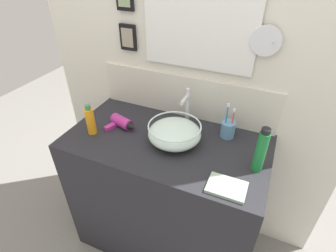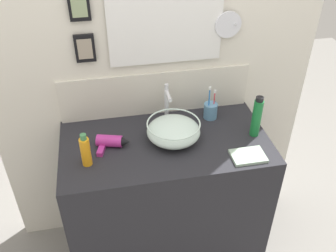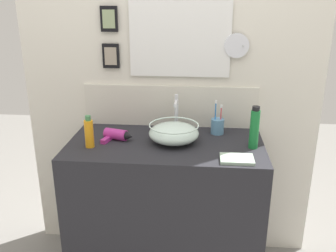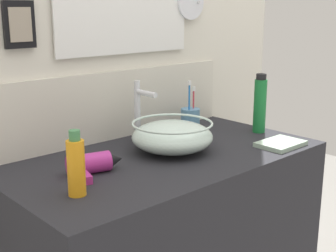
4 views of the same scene
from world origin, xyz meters
The scene contains 8 objects.
back_panel centered at (0.00, 0.32, 1.29)m, with size 1.85×0.10×2.59m.
glass_bowl_sink centered at (0.05, 0.01, 0.94)m, with size 0.28×0.28×0.11m.
faucet centered at (0.05, 0.19, 1.02)m, with size 0.02×0.12×0.23m.
hair_drier centered at (-0.28, 0.02, 0.92)m, with size 0.18×0.13×0.06m.
toothbrush_cup centered at (0.30, 0.17, 0.93)m, with size 0.08×0.08×0.21m.
soap_dispenser centered at (0.48, -0.03, 1.00)m, with size 0.05×0.05×0.24m.
shampoo_bottle centered at (-0.41, -0.10, 0.97)m, with size 0.05×0.05×0.18m.
hand_towel centered at (0.38, -0.20, 0.89)m, with size 0.17×0.12×0.02m, color #99B29E.
Camera 4 is at (-1.02, -1.13, 1.38)m, focal length 50.00 mm.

